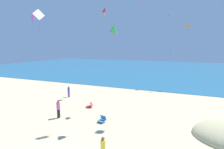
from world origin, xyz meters
TOP-DOWN VIEW (x-y plane):
  - ground_plane at (0.00, 10.00)m, footprint 120.00×120.00m
  - ocean_water at (0.00, 51.61)m, footprint 120.00×60.00m
  - beach_chair_near_camera at (-3.66, 10.87)m, footprint 0.82×0.70m
  - beach_chair_mid_beach at (-0.51, 7.64)m, footprint 0.71×0.76m
  - person_0 at (-4.74, 6.90)m, footprint 0.36×0.36m
  - person_1 at (2.21, 2.41)m, footprint 0.38×0.38m
  - person_4 at (-8.53, 13.59)m, footprint 0.38×0.38m
  - kite_magenta at (-11.04, 10.51)m, footprint 0.78×0.46m
  - kite_red at (-4.96, 17.27)m, footprint 0.78×0.65m
  - kite_teal at (2.22, 26.89)m, footprint 0.59×0.62m
  - kite_blue at (2.99, 24.04)m, footprint 0.31×0.39m
  - kite_orange at (5.11, 26.42)m, footprint 0.71×0.07m
  - kite_white at (-1.23, 1.42)m, footprint 0.32×0.64m
  - kite_green at (0.69, 7.49)m, footprint 1.01×1.01m

SIDE VIEW (x-z plane):
  - ground_plane at x=0.00m, z-range 0.00..0.00m
  - ocean_water at x=0.00m, z-range 0.00..0.05m
  - beach_chair_near_camera at x=-3.66m, z-range -0.04..0.55m
  - beach_chair_mid_beach at x=-0.51m, z-range -0.04..0.56m
  - person_4 at x=-8.53m, z-range 0.11..1.57m
  - person_1 at x=2.21m, z-range 0.11..1.59m
  - person_0 at x=-4.74m, z-range 0.13..1.82m
  - kite_blue at x=2.99m, z-range 5.89..7.43m
  - kite_green at x=0.69m, z-range 7.30..8.97m
  - kite_white at x=-1.23m, z-range 7.70..9.07m
  - kite_orange at x=5.11m, z-range 9.34..10.41m
  - kite_magenta at x=-11.04m, z-range 9.11..10.97m
  - kite_red at x=-4.96m, z-range 10.85..12.26m
  - kite_teal at x=2.22m, z-range 11.46..12.35m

